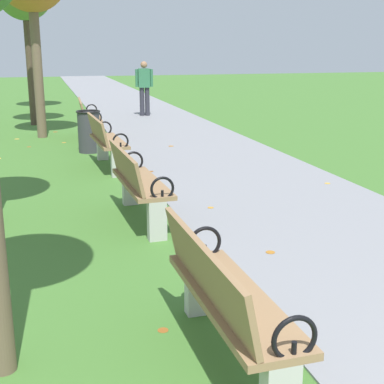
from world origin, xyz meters
TOP-DOWN VIEW (x-y plane):
  - paved_walkway at (1.53, 18.00)m, footprint 3.05×44.00m
  - park_bench_2 at (-0.50, 3.14)m, footprint 0.51×1.61m
  - park_bench_3 at (-0.50, 6.39)m, footprint 0.53×1.62m
  - park_bench_4 at (-0.50, 9.52)m, footprint 0.55×1.62m
  - park_bench_5 at (-0.50, 12.72)m, footprint 0.54×1.62m
  - pedestrian_walking at (1.53, 16.54)m, footprint 0.53×0.26m
  - trash_bin at (-0.65, 11.10)m, footprint 0.48×0.48m
  - scattered_leaves at (-0.24, 8.02)m, footprint 5.14×16.41m

SIDE VIEW (x-z plane):
  - paved_walkway at x=1.53m, z-range 0.00..0.02m
  - scattered_leaves at x=-0.24m, z-range 0.00..0.02m
  - trash_bin at x=-0.65m, z-range 0.00..0.84m
  - park_bench_2 at x=-0.50m, z-range 0.04..0.93m
  - park_bench_3 at x=-0.50m, z-range 0.04..0.93m
  - park_bench_4 at x=-0.50m, z-range 0.04..0.93m
  - park_bench_5 at x=-0.50m, z-range 0.04..0.93m
  - pedestrian_walking at x=1.53m, z-range 0.12..1.74m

